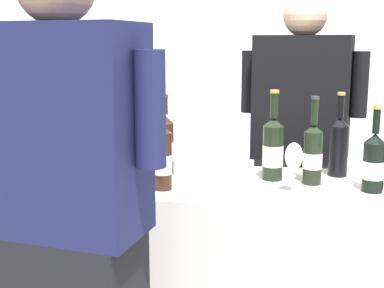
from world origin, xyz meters
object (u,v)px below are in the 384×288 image
wine_bottle_2 (162,158)px  wine_bottle_4 (164,144)px  wine_bottle_6 (374,163)px  wine_glass (294,159)px  wine_bottle_0 (313,154)px  person_server (299,169)px  wine_bottle_7 (137,145)px  person_guest (69,264)px  wine_bottle_1 (339,145)px  wine_bottle_5 (273,149)px  ice_bucket (83,150)px

wine_bottle_2 → wine_bottle_4: bearing=99.1°
wine_bottle_2 → wine_bottle_6: wine_bottle_2 is taller
wine_bottle_6 → wine_glass: bearing=-169.2°
wine_bottle_0 → wine_bottle_2: 0.58m
person_server → wine_bottle_7: bearing=-141.6°
wine_bottle_7 → person_guest: 0.76m
wine_bottle_6 → wine_bottle_7: wine_bottle_7 is taller
wine_bottle_4 → wine_glass: 0.56m
wine_bottle_0 → wine_bottle_4: size_ratio=1.03×
wine_bottle_1 → person_guest: person_guest is taller
wine_bottle_7 → person_server: size_ratio=0.21×
wine_bottle_2 → person_guest: (-0.17, -0.53, -0.20)m
wine_bottle_0 → wine_bottle_2: (-0.56, -0.16, 0.00)m
wine_bottle_4 → wine_bottle_5: 0.45m
wine_bottle_2 → person_guest: person_guest is taller
person_server → person_guest: person_guest is taller
person_server → ice_bucket: bearing=-148.9°
wine_bottle_6 → person_server: person_server is taller
wine_bottle_6 → ice_bucket: 1.16m
wine_bottle_5 → person_guest: (-0.58, -0.74, -0.20)m
wine_bottle_0 → wine_glass: wine_bottle_0 is taller
wine_glass → person_guest: 0.88m
person_server → wine_bottle_5: bearing=-104.6°
wine_bottle_0 → wine_bottle_7: 0.71m
wine_bottle_7 → person_server: (0.70, 0.55, -0.22)m
wine_bottle_2 → person_guest: bearing=-107.6°
person_guest → wine_glass: bearing=40.4°
wine_bottle_5 → wine_bottle_0: bearing=-16.3°
ice_bucket → person_guest: size_ratio=0.14×
wine_bottle_1 → person_guest: size_ratio=0.20×
wine_bottle_7 → person_guest: person_guest is taller
wine_bottle_7 → wine_bottle_4: bearing=17.9°
wine_bottle_0 → ice_bucket: (-0.94, 0.04, -0.02)m
wine_bottle_4 → wine_bottle_5: wine_bottle_5 is taller
wine_bottle_2 → person_server: size_ratio=0.19×
wine_bottle_1 → wine_bottle_5: (-0.27, -0.10, -0.00)m
wine_bottle_2 → wine_bottle_4: (-0.04, 0.23, 0.00)m
wine_bottle_0 → wine_bottle_7: size_ratio=0.96×
person_server → person_guest: (-0.72, -1.29, 0.01)m
wine_bottle_0 → wine_bottle_4: (-0.60, 0.08, 0.01)m
wine_bottle_4 → person_server: size_ratio=0.20×
ice_bucket → wine_bottle_2: bearing=-27.1°
person_guest → wine_bottle_7: bearing=88.2°
wine_bottle_1 → wine_bottle_2: size_ratio=1.06×
wine_glass → wine_bottle_4: bearing=157.7°
wine_bottle_0 → wine_glass: bearing=-120.3°
wine_bottle_1 → wine_bottle_6: 0.25m
wine_bottle_0 → person_guest: person_guest is taller
wine_glass → wine_bottle_7: bearing=164.2°
wine_bottle_0 → wine_bottle_4: 0.60m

